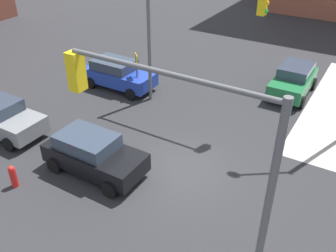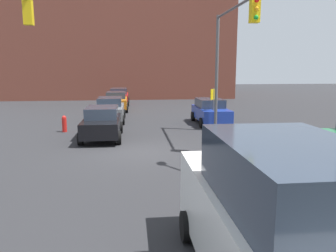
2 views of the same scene
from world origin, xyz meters
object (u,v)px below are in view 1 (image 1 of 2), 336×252
(traffic_signal_nw_corner, at_px, (190,20))
(coupe_blue, at_px, (118,74))
(traffic_signal_se_corner, at_px, (183,149))
(hatchback_green, at_px, (293,80))
(fire_hydrant, at_px, (13,176))
(hatchback_gray, at_px, (0,116))
(sedan_black, at_px, (93,153))

(traffic_signal_nw_corner, xyz_separation_m, coupe_blue, (-4.65, 0.27, -3.81))
(traffic_signal_se_corner, xyz_separation_m, hatchback_green, (-0.50, 13.62, -3.79))
(traffic_signal_se_corner, height_order, hatchback_green, traffic_signal_se_corner)
(traffic_signal_nw_corner, height_order, fire_hydrant, traffic_signal_nw_corner)
(traffic_signal_se_corner, relative_size, hatchback_green, 1.66)
(traffic_signal_nw_corner, distance_m, hatchback_green, 7.29)
(traffic_signal_nw_corner, height_order, hatchback_green, traffic_signal_nw_corner)
(coupe_blue, bearing_deg, hatchback_gray, -105.05)
(hatchback_green, distance_m, coupe_blue, 9.81)
(traffic_signal_nw_corner, height_order, hatchback_gray, traffic_signal_nw_corner)
(hatchback_green, bearing_deg, sedan_black, -114.03)
(coupe_blue, distance_m, hatchback_gray, 6.84)
(traffic_signal_se_corner, distance_m, coupe_blue, 13.66)
(hatchback_green, bearing_deg, coupe_blue, -153.65)
(traffic_signal_nw_corner, relative_size, coupe_blue, 1.57)
(sedan_black, bearing_deg, hatchback_gray, 179.47)
(fire_hydrant, relative_size, hatchback_green, 0.24)
(traffic_signal_se_corner, height_order, fire_hydrant, traffic_signal_se_corner)
(traffic_signal_nw_corner, bearing_deg, traffic_signal_se_corner, -62.70)
(traffic_signal_nw_corner, xyz_separation_m, traffic_signal_se_corner, (4.65, -9.00, -0.03))
(hatchback_green, distance_m, sedan_black, 12.06)
(sedan_black, xyz_separation_m, coupe_blue, (-3.88, 6.66, 0.00))
(fire_hydrant, bearing_deg, hatchback_green, 62.58)
(coupe_blue, bearing_deg, hatchback_green, 26.35)
(hatchback_green, xyz_separation_m, hatchback_gray, (-10.57, -10.96, 0.00))
(fire_hydrant, bearing_deg, traffic_signal_se_corner, -2.32)
(hatchback_green, height_order, sedan_black, same)
(coupe_blue, bearing_deg, fire_hydrant, -78.16)
(traffic_signal_se_corner, bearing_deg, fire_hydrant, 177.68)
(sedan_black, xyz_separation_m, hatchback_gray, (-5.66, 0.05, 0.00))
(traffic_signal_se_corner, xyz_separation_m, fire_hydrant, (-7.42, 0.30, -4.14))
(traffic_signal_se_corner, relative_size, coupe_blue, 1.57)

